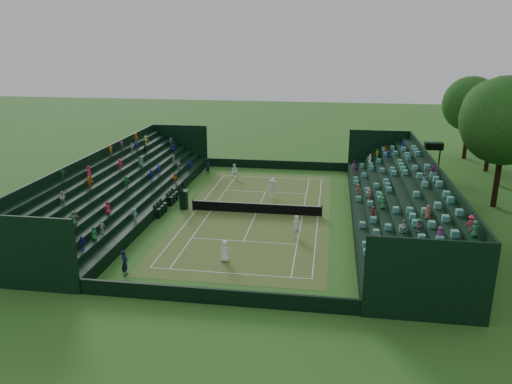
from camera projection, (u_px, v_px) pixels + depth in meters
ground at (256, 213)px, 44.31m from camera, size 160.00×160.00×0.00m
court_surface at (256, 213)px, 44.31m from camera, size 12.97×26.77×0.01m
perimeter_wall_north at (276, 165)px, 59.15m from camera, size 17.17×0.20×1.00m
perimeter_wall_south at (215, 296)px, 29.17m from camera, size 17.17×0.20×1.00m
perimeter_wall_east at (353, 213)px, 42.95m from camera, size 0.20×31.77×1.00m
perimeter_wall_west at (164, 204)px, 45.38m from camera, size 0.20×31.77×1.00m
north_grandstand at (404, 204)px, 42.04m from camera, size 6.60×32.00×4.90m
south_grandstand at (120, 191)px, 45.67m from camera, size 6.60×32.00×4.90m
tennis_net at (256, 208)px, 44.16m from camera, size 11.67×0.10×1.06m
scoreboard_tower at (434, 147)px, 55.93m from camera, size 2.00×1.00×3.70m
tree_row at (506, 123)px, 49.00m from camera, size 11.63×37.50×11.91m
umpire_chair at (183, 197)px, 45.18m from camera, size 0.83×0.83×2.60m
courtside_chairs at (167, 204)px, 45.47m from camera, size 0.56×5.52×1.21m
player_near_west at (225, 251)px, 34.65m from camera, size 0.84×0.62×1.59m
player_near_east at (296, 226)px, 38.75m from camera, size 0.81×0.74×1.85m
player_far_west at (235, 171)px, 55.08m from camera, size 0.96×0.88×1.61m
player_far_east at (273, 188)px, 48.24m from camera, size 1.46×1.37×1.98m
line_judge_north at (208, 166)px, 56.77m from camera, size 0.63×0.76×1.77m
line_judge_south at (125, 263)px, 32.60m from camera, size 0.45×0.66×1.76m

